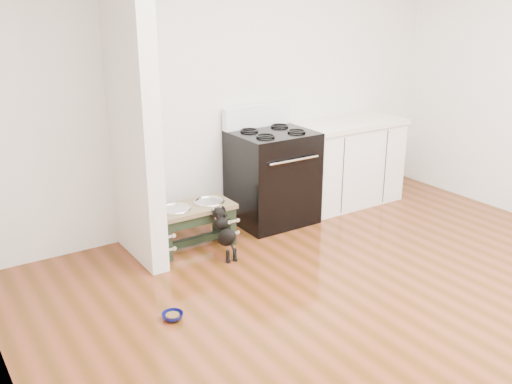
# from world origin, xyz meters

# --- Properties ---
(ground) EXTENTS (5.00, 5.00, 0.00)m
(ground) POSITION_xyz_m (0.00, 0.00, 0.00)
(ground) COLOR #4D2B0D
(ground) RESTS_ON ground
(room_shell) EXTENTS (5.00, 5.00, 5.00)m
(room_shell) POSITION_xyz_m (0.00, 0.00, 1.62)
(room_shell) COLOR silver
(room_shell) RESTS_ON ground
(partition_wall) EXTENTS (0.15, 0.80, 2.70)m
(partition_wall) POSITION_xyz_m (-1.18, 2.10, 1.35)
(partition_wall) COLOR silver
(partition_wall) RESTS_ON ground
(oven_range) EXTENTS (0.76, 0.69, 1.14)m
(oven_range) POSITION_xyz_m (0.25, 2.16, 0.48)
(oven_range) COLOR black
(oven_range) RESTS_ON ground
(cabinet_run) EXTENTS (1.24, 0.64, 0.91)m
(cabinet_run) POSITION_xyz_m (1.23, 2.18, 0.45)
(cabinet_run) COLOR white
(cabinet_run) RESTS_ON ground
(dog_feeder) EXTENTS (0.73, 0.39, 0.41)m
(dog_feeder) POSITION_xyz_m (-0.71, 2.02, 0.28)
(dog_feeder) COLOR black
(dog_feeder) RESTS_ON ground
(puppy) EXTENTS (0.13, 0.37, 0.44)m
(puppy) POSITION_xyz_m (-0.58, 1.68, 0.24)
(puppy) COLOR black
(puppy) RESTS_ON ground
(floor_bowl) EXTENTS (0.19, 0.19, 0.05)m
(floor_bowl) POSITION_xyz_m (-1.40, 1.01, 0.02)
(floor_bowl) COLOR #0B0F51
(floor_bowl) RESTS_ON ground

